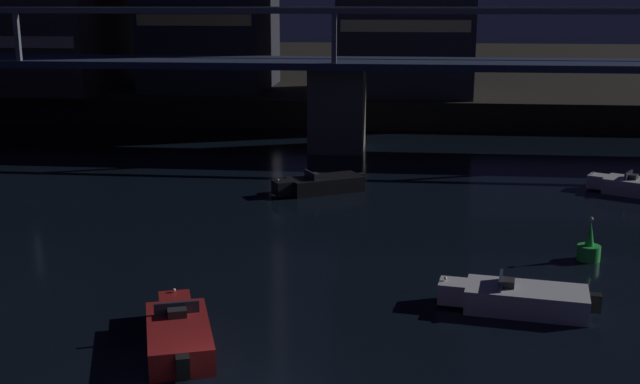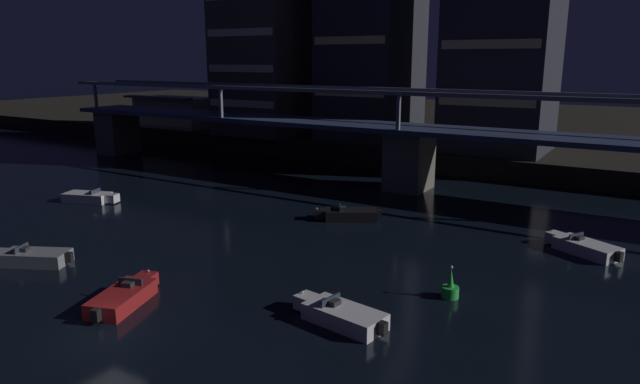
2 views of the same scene
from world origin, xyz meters
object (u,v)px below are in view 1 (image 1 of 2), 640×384
river_bridge (338,83)px  speedboat_near_center (178,334)px  channel_buoy (589,249)px  speedboat_mid_center (640,187)px  speedboat_near_right (321,184)px  speedboat_mid_left (519,298)px

river_bridge → speedboat_near_center: size_ratio=17.17×
river_bridge → channel_buoy: river_bridge is taller
river_bridge → channel_buoy: 25.50m
speedboat_mid_center → channel_buoy: (-5.04, -11.15, 0.06)m
speedboat_near_center → channel_buoy: size_ratio=2.92×
speedboat_mid_center → speedboat_near_right: bearing=-176.4°
speedboat_near_center → river_bridge: bearing=86.1°
speedboat_near_right → speedboat_near_center: bearing=-96.6°
river_bridge → speedboat_mid_center: river_bridge is taller
speedboat_mid_center → speedboat_near_center: bearing=-132.5°
channel_buoy → speedboat_near_center: bearing=-145.7°
speedboat_mid_left → speedboat_near_center: bearing=-159.5°
river_bridge → speedboat_near_right: bearing=-89.4°
river_bridge → speedboat_near_right: size_ratio=18.10×
speedboat_near_center → speedboat_mid_center: bearing=47.5°
channel_buoy → speedboat_mid_left: bearing=-121.9°
speedboat_near_right → channel_buoy: bearing=-41.2°
speedboat_near_right → speedboat_mid_center: 16.64m
speedboat_near_center → speedboat_near_right: same height
speedboat_mid_left → speedboat_mid_center: size_ratio=1.07×
river_bridge → speedboat_near_center: (-2.14, -31.73, -4.05)m
speedboat_near_right → speedboat_mid_left: (8.13, -15.63, 0.00)m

